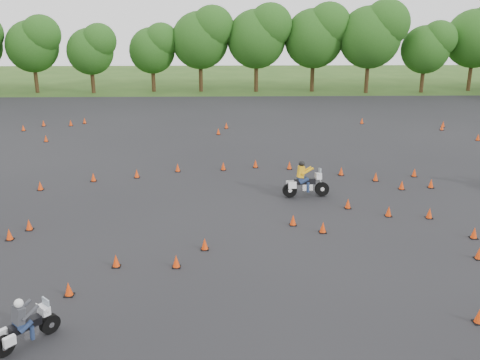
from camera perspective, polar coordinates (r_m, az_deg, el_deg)
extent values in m
plane|color=#2D5119|center=(21.67, 0.27, -6.25)|extent=(140.00, 140.00, 0.00)
plane|color=black|center=(27.26, -0.11, -1.11)|extent=(62.00, 62.00, 0.00)
cone|color=#E13A09|center=(29.62, 14.27, 0.33)|extent=(0.26, 0.26, 0.45)
cone|color=#E13A09|center=(30.98, 18.10, 0.75)|extent=(0.26, 0.26, 0.45)
cone|color=#E13A09|center=(41.25, 24.04, 4.17)|extent=(0.26, 0.26, 0.45)
cone|color=#E13A09|center=(29.79, -10.96, 0.66)|extent=(0.26, 0.26, 0.45)
cone|color=#E13A09|center=(30.96, 5.30, 1.56)|extent=(0.26, 0.26, 0.45)
cone|color=#E13A09|center=(45.20, -20.22, 5.69)|extent=(0.26, 0.26, 0.45)
cone|color=#E13A09|center=(23.35, -23.40, -5.37)|extent=(0.26, 0.26, 0.45)
cone|color=#E13A09|center=(30.67, -1.79, 1.48)|extent=(0.26, 0.26, 0.45)
cone|color=#E13A09|center=(29.09, -20.54, -0.59)|extent=(0.26, 0.26, 0.45)
cone|color=#E13A09|center=(29.70, -15.38, 0.29)|extent=(0.26, 0.26, 0.45)
cone|color=#E13A09|center=(22.97, 5.68, -4.29)|extent=(0.26, 0.26, 0.45)
cone|color=#E13A09|center=(23.56, 23.71, -5.21)|extent=(0.26, 0.26, 0.45)
cone|color=#E13A09|center=(41.61, -1.47, 5.82)|extent=(0.26, 0.26, 0.45)
cone|color=#E13A09|center=(21.75, 24.15, -7.16)|extent=(0.26, 0.26, 0.45)
cone|color=#E13A09|center=(45.26, -16.26, 6.09)|extent=(0.26, 0.26, 0.45)
cone|color=#E13A09|center=(24.73, 15.57, -3.26)|extent=(0.26, 0.26, 0.45)
cone|color=#E13A09|center=(39.56, -2.33, 5.19)|extent=(0.26, 0.26, 0.45)
cone|color=#E13A09|center=(28.58, 16.88, -0.53)|extent=(0.26, 0.26, 0.45)
cone|color=#E13A09|center=(18.37, -17.82, -11.04)|extent=(0.26, 0.26, 0.45)
cone|color=#E13A09|center=(31.16, 1.66, 1.74)|extent=(0.26, 0.26, 0.45)
cone|color=#E13A09|center=(43.97, -22.12, 5.17)|extent=(0.26, 0.26, 0.45)
cone|color=#E13A09|center=(30.23, 10.74, 0.92)|extent=(0.26, 0.26, 0.45)
cone|color=#E13A09|center=(25.04, 19.55, -3.38)|extent=(0.26, 0.26, 0.45)
cone|color=#E13A09|center=(43.82, 20.75, 5.28)|extent=(0.26, 0.26, 0.45)
cone|color=#E13A09|center=(19.41, -6.82, -8.64)|extent=(0.26, 0.26, 0.45)
cone|color=#E13A09|center=(44.63, -17.61, 5.81)|extent=(0.26, 0.26, 0.45)
cone|color=#E13A09|center=(20.67, -3.79, -6.84)|extent=(0.26, 0.26, 0.45)
cone|color=#E13A09|center=(17.63, 24.15, -13.11)|extent=(0.26, 0.26, 0.45)
cone|color=#E13A09|center=(30.57, -6.66, 1.31)|extent=(0.26, 0.26, 0.45)
cone|color=#E13A09|center=(44.49, 12.88, 6.16)|extent=(0.26, 0.26, 0.45)
cone|color=#E13A09|center=(19.82, -13.09, -8.42)|extent=(0.26, 0.26, 0.45)
cone|color=#E13A09|center=(25.26, 11.44, -2.50)|extent=(0.26, 0.26, 0.45)
cone|color=#E13A09|center=(39.72, -20.01, 4.18)|extent=(0.26, 0.26, 0.45)
cone|color=#E13A09|center=(22.39, 8.84, -5.03)|extent=(0.26, 0.26, 0.45)
cone|color=#E13A09|center=(29.30, 19.71, -0.37)|extent=(0.26, 0.26, 0.45)
cone|color=#E13A09|center=(24.05, -21.58, -4.48)|extent=(0.26, 0.26, 0.45)
cone|color=#E13A09|center=(45.03, 20.84, 5.58)|extent=(0.26, 0.26, 0.45)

